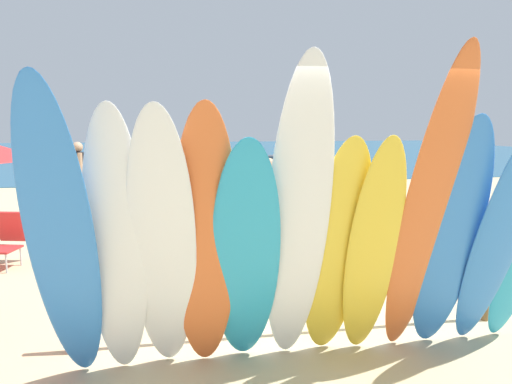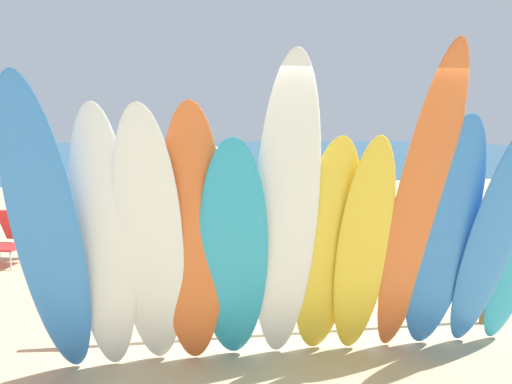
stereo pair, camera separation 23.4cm
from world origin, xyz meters
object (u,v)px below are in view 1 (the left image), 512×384
object	(u,v)px
surfboard_blue_0	(62,246)
beachgoer_photographing	(210,178)
surfboard_rack	(295,281)
surfboard_orange_3	(205,245)
surfboard_white_5	(298,221)
beachgoer_by_water	(269,194)
surfboard_yellow_6	(337,252)
surfboard_yellow_7	(373,251)
surfboard_blue_10	(498,239)
beachgoer_midbeach	(126,167)
surfboard_teal_4	(246,258)
surfboard_orange_8	(427,212)
surfboard_white_1	(117,250)
beachgoer_strolling	(79,174)
beachgoer_near_rack	(168,175)
surfboard_white_2	(163,249)
beach_chair_red	(6,237)
surfboard_blue_9	(451,239)
distant_boat	(289,157)

from	to	relation	value
surfboard_blue_0	beachgoer_photographing	distance (m)	7.15
surfboard_rack	surfboard_orange_3	bearing A→B (deg)	-143.39
surfboard_white_5	beachgoer_by_water	world-z (taller)	surfboard_white_5
surfboard_yellow_6	surfboard_yellow_7	size ratio (longest dim) A/B	1.00
surfboard_yellow_7	surfboard_blue_10	distance (m)	1.13
surfboard_orange_3	beachgoer_midbeach	size ratio (longest dim) A/B	1.37
surfboard_teal_4	surfboard_orange_8	world-z (taller)	surfboard_orange_8
surfboard_white_1	beachgoer_strolling	distance (m)	7.84
beachgoer_near_rack	beachgoer_photographing	bearing A→B (deg)	-24.51
surfboard_teal_4	surfboard_white_5	bearing A→B (deg)	-2.43
surfboard_yellow_7	beachgoer_near_rack	xyz separation A→B (m)	(-1.72, 7.20, -0.06)
surfboard_teal_4	beachgoer_photographing	distance (m)	6.78
surfboard_rack	surfboard_white_2	size ratio (longest dim) A/B	1.82
surfboard_orange_3	beach_chair_red	world-z (taller)	surfboard_orange_3
surfboard_orange_3	beachgoer_photographing	distance (m)	6.82
surfboard_teal_4	beachgoer_midbeach	xyz separation A→B (m)	(-1.68, 9.14, -0.02)
surfboard_orange_8	beachgoer_midbeach	distance (m)	9.79
surfboard_yellow_6	beachgoer_photographing	size ratio (longest dim) A/B	1.31
surfboard_blue_9	surfboard_white_5	bearing A→B (deg)	-175.97
surfboard_teal_4	surfboard_orange_8	size ratio (longest dim) A/B	0.75
surfboard_white_1	surfboard_orange_8	bearing A→B (deg)	-3.03
surfboard_white_2	surfboard_white_1	bearing A→B (deg)	-177.04
surfboard_white_5	distant_boat	world-z (taller)	surfboard_white_5
beach_chair_red	surfboard_blue_10	bearing A→B (deg)	-22.61
surfboard_rack	surfboard_yellow_7	bearing A→B (deg)	-52.16
surfboard_white_2	surfboard_yellow_6	bearing A→B (deg)	7.89
surfboard_white_1	beach_chair_red	size ratio (longest dim) A/B	2.92
beachgoer_strolling	beach_chair_red	xyz separation A→B (m)	(-0.41, -3.85, -0.55)
surfboard_white_2	surfboard_orange_3	distance (m)	0.33
surfboard_yellow_6	distant_boat	world-z (taller)	surfboard_yellow_6
surfboard_yellow_6	surfboard_yellow_7	distance (m)	0.31
beachgoer_near_rack	surfboard_blue_9	bearing A→B (deg)	-69.64
beachgoer_photographing	distant_boat	size ratio (longest dim) A/B	0.44
surfboard_blue_9	surfboard_white_1	bearing A→B (deg)	-177.73
surfboard_blue_0	surfboard_orange_3	size ratio (longest dim) A/B	1.11
beachgoer_strolling	beach_chair_red	size ratio (longest dim) A/B	2.10
surfboard_white_5	surfboard_white_2	bearing A→B (deg)	-179.72
surfboard_teal_4	surfboard_blue_0	bearing A→B (deg)	-167.31
surfboard_white_2	beachgoer_near_rack	distance (m)	7.25
surfboard_white_1	surfboard_white_2	world-z (taller)	surfboard_white_1
surfboard_white_1	beachgoer_strolling	bearing A→B (deg)	100.39
surfboard_orange_3	surfboard_blue_9	world-z (taller)	surfboard_orange_3
surfboard_yellow_6	surfboard_blue_9	distance (m)	1.03
surfboard_blue_0	beach_chair_red	world-z (taller)	surfboard_blue_0
surfboard_white_5	distant_boat	distance (m)	25.37
surfboard_white_2	beach_chair_red	bearing A→B (deg)	125.39
surfboard_white_1	beachgoer_by_water	distance (m)	5.02
surfboard_white_1	beach_chair_red	world-z (taller)	surfboard_white_1
surfboard_white_1	distant_boat	distance (m)	25.72
surfboard_blue_0	distant_boat	size ratio (longest dim) A/B	0.72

